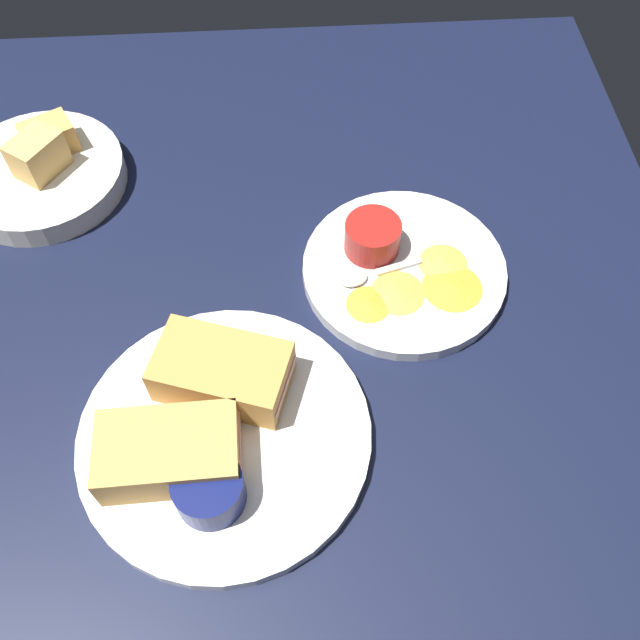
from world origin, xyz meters
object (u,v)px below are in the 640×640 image
at_px(ramekin_dark_sauce, 209,489).
at_px(spoon_by_gravy_ramekin, 364,276).
at_px(plate_chips_companion, 404,270).
at_px(bread_basket_rear, 42,172).
at_px(ramekin_light_gravy, 373,236).
at_px(plate_sandwich_main, 225,436).
at_px(spoon_by_dark_ramekin, 215,442).
at_px(sandwich_half_near, 222,372).
at_px(sandwich_half_far, 169,452).

distance_m(ramekin_dark_sauce, spoon_by_gravy_ramekin, 0.30).
distance_m(plate_chips_companion, bread_basket_rear, 0.47).
bearing_deg(ramekin_light_gravy, plate_chips_companion, -39.81).
relative_size(plate_sandwich_main, ramekin_light_gravy, 4.51).
bearing_deg(spoon_by_dark_ramekin, ramekin_light_gravy, 52.75).
bearing_deg(sandwich_half_near, ramekin_dark_sauce, -95.36).
bearing_deg(spoon_by_gravy_ramekin, plate_chips_companion, 15.72).
bearing_deg(plate_chips_companion, ramekin_dark_sauce, -129.83).
height_order(plate_sandwich_main, bread_basket_rear, bread_basket_rear).
height_order(plate_sandwich_main, sandwich_half_far, sandwich_half_far).
bearing_deg(ramekin_light_gravy, spoon_by_dark_ramekin, -127.25).
bearing_deg(plate_chips_companion, sandwich_half_near, -145.88).
bearing_deg(ramekin_dark_sauce, sandwich_half_near, 84.64).
bearing_deg(plate_sandwich_main, spoon_by_gravy_ramekin, 48.97).
height_order(sandwich_half_near, bread_basket_rear, bread_basket_rear).
distance_m(sandwich_half_far, ramekin_light_gravy, 0.33).
relative_size(sandwich_half_near, spoon_by_dark_ramekin, 1.49).
bearing_deg(sandwich_half_far, plate_sandwich_main, 29.52).
height_order(sandwich_half_far, ramekin_dark_sauce, sandwich_half_far).
height_order(ramekin_dark_sauce, spoon_by_gravy_ramekin, ramekin_dark_sauce).
bearing_deg(sandwich_half_far, sandwich_half_near, 59.52).
distance_m(ramekin_dark_sauce, plate_chips_companion, 0.34).
height_order(sandwich_half_far, bread_basket_rear, bread_basket_rear).
relative_size(sandwich_half_far, plate_chips_companion, 0.58).
distance_m(sandwich_half_near, ramekin_light_gravy, 0.24).
relative_size(sandwich_half_far, spoon_by_gravy_ramekin, 1.36).
xyz_separation_m(plate_chips_companion, spoon_by_gravy_ramekin, (-0.05, -0.01, 0.01)).
distance_m(spoon_by_dark_ramekin, bread_basket_rear, 0.44).
bearing_deg(sandwich_half_near, plate_sandwich_main, -90.48).
xyz_separation_m(plate_sandwich_main, spoon_by_gravy_ramekin, (0.16, 0.18, 0.01)).
xyz_separation_m(sandwich_half_far, spoon_by_gravy_ramekin, (0.20, 0.21, -0.02)).
bearing_deg(spoon_by_gravy_ramekin, ramekin_dark_sauce, -124.39).
distance_m(ramekin_dark_sauce, ramekin_light_gravy, 0.34).
bearing_deg(ramekin_dark_sauce, ramekin_light_gravy, 57.92).
distance_m(sandwich_half_near, spoon_by_dark_ramekin, 0.07).
distance_m(plate_sandwich_main, ramekin_light_gravy, 0.28).
bearing_deg(sandwich_half_far, plate_chips_companion, 41.16).
xyz_separation_m(sandwich_half_near, sandwich_half_far, (-0.05, -0.08, 0.00)).
bearing_deg(ramekin_dark_sauce, bread_basket_rear, 117.11).
bearing_deg(bread_basket_rear, sandwich_half_far, -65.02).
distance_m(plate_sandwich_main, spoon_by_dark_ramekin, 0.02).
height_order(plate_sandwich_main, plate_chips_companion, same).
bearing_deg(plate_chips_companion, bread_basket_rear, 158.24).
distance_m(spoon_by_gravy_ramekin, bread_basket_rear, 0.43).
bearing_deg(spoon_by_gravy_ramekin, spoon_by_dark_ramekin, -130.83).
relative_size(plate_sandwich_main, spoon_by_gravy_ramekin, 2.93).
xyz_separation_m(sandwich_half_near, ramekin_light_gravy, (0.17, 0.17, -0.00)).
relative_size(sandwich_half_near, ramekin_dark_sauce, 2.26).
bearing_deg(plate_sandwich_main, bread_basket_rear, 122.26).
distance_m(sandwich_half_far, ramekin_dark_sauce, 0.05).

